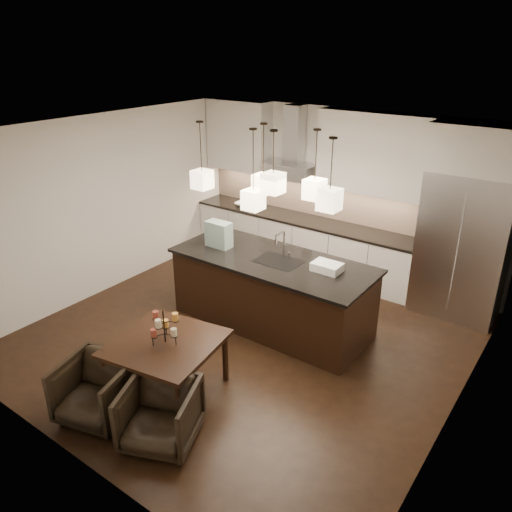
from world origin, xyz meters
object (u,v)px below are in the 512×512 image
Objects in this scene: armchair_left at (97,390)px; refrigerator at (463,246)px; dining_table at (168,367)px; armchair_right at (160,414)px; island_body at (272,293)px.

refrigerator is at bearing 46.20° from armchair_left.
armchair_right is (0.50, -0.61, -0.01)m from dining_table.
island_body reaches higher than dining_table.
dining_table is at bearing 106.98° from armchair_right.
island_body is 2.61m from armchair_right.
refrigerator is 2.86× the size of armchair_left.
island_body is at bearing 65.33° from armchair_left.
armchair_right is (0.82, 0.14, -0.01)m from armchair_left.
island_body is at bearing 77.19° from dining_table.
island_body is 2.75m from armchair_left.
dining_table is (-2.15, -3.86, -0.73)m from refrigerator.
armchair_right is (-1.64, -4.46, -0.74)m from refrigerator.
armchair_left is at bearing 166.67° from armchair_right.
island_body is 2.44× the size of dining_table.
refrigerator reaches higher than dining_table.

